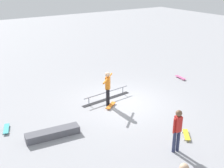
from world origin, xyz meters
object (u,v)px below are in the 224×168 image
object	(u,v)px
loose_skateboard_pink	(180,77)
loose_skateboard_teal	(6,129)
skate_ledge	(53,133)
grind_rail	(107,96)
skateboard_main	(111,105)
bystander_red_shirt	(177,129)
loose_skateboard_yellow	(186,135)
skater_main	(108,86)

from	to	relation	value
loose_skateboard_pink	loose_skateboard_teal	bearing A→B (deg)	99.74
skate_ledge	grind_rail	bearing A→B (deg)	-153.57
skateboard_main	bystander_red_shirt	size ratio (longest dim) A/B	0.47
grind_rail	bystander_red_shirt	xyz separation A→B (m)	(0.28, 5.06, 0.74)
skateboard_main	loose_skateboard_yellow	xyz separation A→B (m)	(-1.07, 3.77, 0.00)
skater_main	skateboard_main	xyz separation A→B (m)	(-0.03, 0.21, -0.91)
skater_main	grind_rail	bearing A→B (deg)	21.52
grind_rail	skateboard_main	size ratio (longest dim) A/B	3.68
grind_rail	loose_skateboard_pink	size ratio (longest dim) A/B	3.47
skateboard_main	loose_skateboard_pink	world-z (taller)	same
grind_rail	loose_skateboard_teal	xyz separation A→B (m)	(4.97, 0.29, -0.11)
grind_rail	loose_skateboard_pink	bearing A→B (deg)	175.43
skater_main	loose_skateboard_pink	distance (m)	5.72
skater_main	loose_skateboard_pink	bearing A→B (deg)	-34.85
loose_skateboard_teal	skateboard_main	bearing A→B (deg)	-79.00
skater_main	bystander_red_shirt	bearing A→B (deg)	-131.35
grind_rail	skateboard_main	distance (m)	0.87
skate_ledge	bystander_red_shirt	bearing A→B (deg)	135.14
grind_rail	loose_skateboard_yellow	distance (m)	4.66
grind_rail	skate_ledge	world-z (taller)	grind_rail
skate_ledge	skater_main	distance (m)	3.57
skate_ledge	skater_main	bearing A→B (deg)	-160.32
skate_ledge	skateboard_main	size ratio (longest dim) A/B	2.69
grind_rail	skateboard_main	xyz separation A→B (m)	(0.28, 0.82, -0.11)
bystander_red_shirt	loose_skateboard_pink	xyz separation A→B (m)	(-5.58, -5.13, -0.85)
skateboard_main	loose_skateboard_teal	size ratio (longest dim) A/B	0.94
grind_rail	skateboard_main	bearing A→B (deg)	66.01
loose_skateboard_yellow	loose_skateboard_pink	distance (m)	6.49
skater_main	loose_skateboard_teal	bearing A→B (deg)	134.39
skate_ledge	loose_skateboard_yellow	distance (m)	5.19
loose_skateboard_teal	loose_skateboard_yellow	bearing A→B (deg)	-109.33
skateboard_main	loose_skateboard_yellow	world-z (taller)	same
bystander_red_shirt	loose_skateboard_yellow	size ratio (longest dim) A/B	2.19
skateboard_main	loose_skateboard_teal	xyz separation A→B (m)	(4.70, -0.53, 0.00)
grind_rail	loose_skateboard_pink	distance (m)	5.31
loose_skateboard_yellow	loose_skateboard_pink	size ratio (longest dim) A/B	0.91
skate_ledge	skater_main	size ratio (longest dim) A/B	1.23
skateboard_main	loose_skateboard_yellow	bearing A→B (deg)	-108.47
skater_main	loose_skateboard_teal	size ratio (longest dim) A/B	2.05
skater_main	bystander_red_shirt	size ratio (longest dim) A/B	1.03
skate_ledge	loose_skateboard_yellow	size ratio (longest dim) A/B	2.78
grind_rail	loose_skateboard_pink	world-z (taller)	grind_rail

